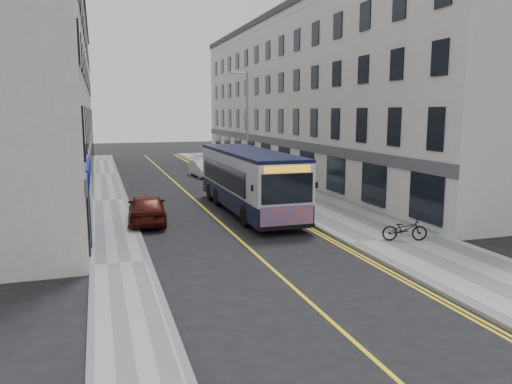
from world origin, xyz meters
TOP-DOWN VIEW (x-y plane):
  - ground at (0.00, 0.00)m, footprint 140.00×140.00m
  - pavement_east at (6.25, 12.00)m, footprint 4.50×64.00m
  - pavement_west at (-5.00, 12.00)m, footprint 2.00×64.00m
  - kerb_east at (4.00, 12.00)m, footprint 0.18×64.00m
  - kerb_west at (-4.00, 12.00)m, footprint 0.18×64.00m
  - road_centre_line at (0.00, 12.00)m, footprint 0.12×64.00m
  - road_dbl_yellow_inner at (3.55, 12.00)m, footprint 0.10×64.00m
  - road_dbl_yellow_outer at (3.75, 12.00)m, footprint 0.10×64.00m
  - terrace_east at (11.50, 21.00)m, footprint 6.00×46.00m
  - terrace_west at (-9.00, 21.00)m, footprint 6.00×46.00m
  - streetlamp at (4.17, 14.00)m, footprint 1.32×0.18m
  - city_bus at (2.06, 6.47)m, footprint 2.66×11.42m
  - bicycle at (6.28, -1.66)m, footprint 1.95×1.15m
  - pedestrian_near at (4.49, 14.84)m, footprint 0.81×0.69m
  - pedestrian_far at (7.75, 12.91)m, footprint 1.14×0.98m
  - car_white at (2.69, 21.71)m, footprint 1.83×4.22m
  - car_maroon at (-3.40, 5.41)m, footprint 2.10×4.52m

SIDE VIEW (x-z plane):
  - ground at x=0.00m, z-range 0.00..0.00m
  - road_centre_line at x=0.00m, z-range 0.00..0.01m
  - road_dbl_yellow_inner at x=3.55m, z-range 0.00..0.01m
  - road_dbl_yellow_outer at x=3.75m, z-range 0.00..0.01m
  - pavement_east at x=6.25m, z-range 0.00..0.12m
  - pavement_west at x=-5.00m, z-range 0.00..0.12m
  - kerb_east at x=4.00m, z-range 0.00..0.13m
  - kerb_west at x=-4.00m, z-range 0.00..0.13m
  - bicycle at x=6.28m, z-range 0.12..1.09m
  - car_white at x=2.69m, z-range 0.00..1.35m
  - car_maroon at x=-3.40m, z-range 0.00..1.50m
  - pedestrian_near at x=4.49m, z-range 0.12..2.00m
  - pedestrian_far at x=7.75m, z-range 0.12..2.13m
  - city_bus at x=2.06m, z-range 0.16..3.47m
  - streetlamp at x=4.17m, z-range 0.38..8.38m
  - terrace_east at x=11.50m, z-range 0.00..13.00m
  - terrace_west at x=-9.00m, z-range 0.00..13.00m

